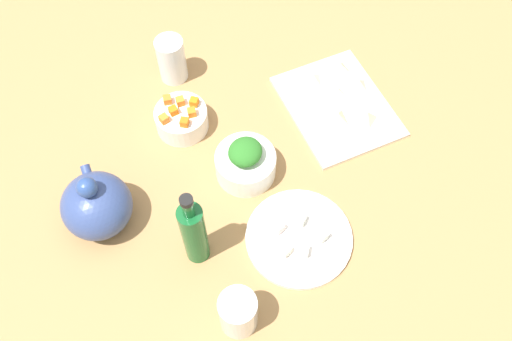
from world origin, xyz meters
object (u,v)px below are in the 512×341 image
object	(u,v)px
bowl_carrots	(182,119)
cutting_board	(337,106)
plate_tofu	(299,238)
drinking_glass_0	(172,59)
bowl_greens	(246,165)
bottle_1	(194,233)
teapot	(96,205)
drinking_glass_1	(238,313)

from	to	relation	value
bowl_carrots	cutting_board	bearing A→B (deg)	-102.36
plate_tofu	drinking_glass_0	world-z (taller)	drinking_glass_0
bowl_greens	drinking_glass_0	size ratio (longest dim) A/B	1.13
bottle_1	teapot	bearing A→B (deg)	48.72
bowl_carrots	bottle_1	xyz separation A→B (cm)	(-31.55, 6.28, 7.04)
cutting_board	plate_tofu	size ratio (longest dim) A/B	1.29
cutting_board	drinking_glass_1	world-z (taller)	drinking_glass_1
bowl_carrots	drinking_glass_1	xyz separation A→B (cm)	(-47.79, 3.26, 2.55)
bowl_greens	bowl_carrots	distance (cm)	19.50
teapot	drinking_glass_1	world-z (taller)	teapot
plate_tofu	drinking_glass_0	distance (cm)	53.25
plate_tofu	bowl_carrots	bearing A→B (deg)	21.45
cutting_board	drinking_glass_0	xyz separation A→B (cm)	(23.45, 33.72, 5.41)
plate_tofu	bottle_1	size ratio (longest dim) A/B	0.94
cutting_board	drinking_glass_0	bearing A→B (deg)	55.18
plate_tofu	drinking_glass_0	bearing A→B (deg)	12.72
bottle_1	drinking_glass_0	xyz separation A→B (cm)	(47.05, -8.82, -3.91)
drinking_glass_1	teapot	bearing A→B (deg)	32.45
bottle_1	drinking_glass_0	size ratio (longest dim) A/B	2.00
teapot	cutting_board	bearing A→B (deg)	-81.27
bottle_1	drinking_glass_0	distance (cm)	48.03
cutting_board	teapot	distance (cm)	60.05
teapot	bowl_greens	bearing A→B (deg)	-89.99
plate_tofu	bottle_1	xyz separation A→B (cm)	(4.64, 20.49, 9.22)
teapot	plate_tofu	bearing A→B (deg)	-117.35
cutting_board	teapot	xyz separation A→B (cm)	(-9.08, 59.08, 5.76)
bowl_carrots	bottle_1	world-z (taller)	bottle_1
bowl_carrots	bottle_1	bearing A→B (deg)	168.75
plate_tofu	bottle_1	distance (cm)	22.94
plate_tofu	bowl_carrots	size ratio (longest dim) A/B	1.83
drinking_glass_1	cutting_board	bearing A→B (deg)	-44.77
bowl_greens	drinking_glass_0	distance (cm)	33.37
drinking_glass_0	teapot	bearing A→B (deg)	142.05
bowl_carrots	drinking_glass_1	bearing A→B (deg)	176.10
cutting_board	bowl_carrots	size ratio (longest dim) A/B	2.36
cutting_board	bottle_1	bearing A→B (deg)	119.02
bowl_carrots	plate_tofu	bearing A→B (deg)	-158.55
teapot	drinking_glass_1	distance (cm)	36.47
plate_tofu	bowl_greens	size ratio (longest dim) A/B	1.67
teapot	drinking_glass_0	world-z (taller)	teapot
cutting_board	plate_tofu	bearing A→B (deg)	142.01
bottle_1	drinking_glass_1	world-z (taller)	bottle_1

